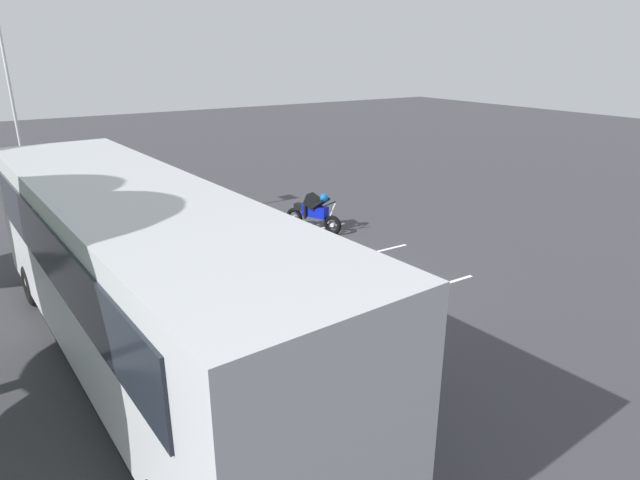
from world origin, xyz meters
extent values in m
plane|color=#38383D|center=(0.00, 0.00, 0.00)|extent=(80.00, 80.00, 0.00)
cube|color=#B7BABF|center=(-1.38, 4.71, 1.85)|extent=(11.14, 3.26, 2.80)
cube|color=black|center=(4.05, 5.09, 2.41)|extent=(0.21, 2.10, 1.23)
cube|color=black|center=(-1.30, 3.45, 2.41)|extent=(9.22, 0.68, 1.01)
cube|color=black|center=(-1.47, 5.98, 2.41)|extent=(9.22, 0.68, 1.01)
cube|color=#1959B2|center=(-1.30, 3.45, 1.29)|extent=(9.66, 0.70, 0.28)
cube|color=black|center=(-1.38, 4.71, 0.23)|extent=(10.25, 3.00, 0.45)
torus|color=black|center=(2.53, 3.85, 0.50)|extent=(1.02, 0.39, 1.00)
torus|color=black|center=(2.38, 6.11, 0.50)|extent=(1.02, 0.39, 1.00)
torus|color=black|center=(-5.15, 3.32, 0.50)|extent=(1.02, 0.39, 1.00)
cylinder|color=black|center=(-3.07, 1.71, 0.48)|extent=(0.13, 0.13, 0.78)
cube|color=black|center=(-3.06, 1.67, 0.05)|extent=(0.12, 0.27, 0.10)
cylinder|color=black|center=(-3.23, 1.70, 0.48)|extent=(0.13, 0.13, 0.78)
cube|color=black|center=(-3.22, 1.66, 0.05)|extent=(0.12, 0.27, 0.10)
cube|color=navy|center=(-3.15, 1.71, 1.19)|extent=(0.40, 0.31, 0.65)
cylinder|color=navy|center=(-2.91, 1.72, 1.21)|extent=(0.10, 0.10, 0.62)
sphere|color=tan|center=(-2.91, 1.72, 0.90)|extent=(0.10, 0.10, 0.09)
cylinder|color=navy|center=(-3.39, 1.69, 1.21)|extent=(0.10, 0.10, 0.62)
sphere|color=tan|center=(-3.39, 1.69, 0.90)|extent=(0.10, 0.10, 0.09)
sphere|color=tan|center=(-3.15, 1.71, 1.65)|extent=(0.25, 0.25, 0.23)
cylinder|color=black|center=(-2.11, 1.94, 0.48)|extent=(0.15, 0.15, 0.79)
cube|color=black|center=(-2.10, 1.90, 0.05)|extent=(0.16, 0.28, 0.10)
cylinder|color=black|center=(-2.27, 1.90, 0.48)|extent=(0.15, 0.15, 0.79)
cube|color=black|center=(-2.26, 1.86, 0.05)|extent=(0.16, 0.28, 0.10)
cube|color=silver|center=(-2.19, 1.92, 1.20)|extent=(0.44, 0.37, 0.65)
cylinder|color=silver|center=(-1.96, 1.98, 1.22)|extent=(0.11, 0.11, 0.62)
sphere|color=tan|center=(-1.96, 1.98, 0.91)|extent=(0.11, 0.11, 0.09)
cylinder|color=silver|center=(-2.42, 1.86, 1.22)|extent=(0.11, 0.11, 0.62)
sphere|color=tan|center=(-2.42, 1.86, 0.91)|extent=(0.11, 0.11, 0.09)
sphere|color=tan|center=(-2.19, 1.92, 1.67)|extent=(0.29, 0.29, 0.24)
cylinder|color=black|center=(-0.76, 2.03, 0.47)|extent=(0.15, 0.15, 0.77)
cube|color=black|center=(-0.77, 1.99, 0.05)|extent=(0.17, 0.28, 0.10)
cylinder|color=black|center=(-0.91, 2.08, 0.47)|extent=(0.15, 0.15, 0.77)
cube|color=black|center=(-0.92, 2.04, 0.05)|extent=(0.17, 0.28, 0.10)
cube|color=#3F594C|center=(-0.83, 2.05, 1.18)|extent=(0.44, 0.37, 0.64)
cylinder|color=#3F594C|center=(-0.60, 1.99, 1.20)|extent=(0.11, 0.11, 0.61)
sphere|color=tan|center=(-0.60, 1.99, 0.89)|extent=(0.11, 0.11, 0.09)
cylinder|color=#3F594C|center=(-1.07, 2.12, 1.20)|extent=(0.11, 0.11, 0.61)
sphere|color=tan|center=(-1.07, 2.12, 0.89)|extent=(0.11, 0.11, 0.09)
sphere|color=tan|center=(-0.83, 2.05, 1.64)|extent=(0.29, 0.29, 0.23)
cylinder|color=black|center=(0.41, 1.72, 0.45)|extent=(0.12, 0.12, 0.74)
cube|color=black|center=(0.41, 1.68, 0.05)|extent=(0.11, 0.26, 0.10)
cylinder|color=black|center=(0.25, 1.72, 0.45)|extent=(0.12, 0.12, 0.74)
cube|color=black|center=(0.25, 1.68, 0.05)|extent=(0.11, 0.26, 0.10)
cube|color=navy|center=(0.33, 1.72, 1.13)|extent=(0.39, 0.29, 0.62)
cylinder|color=navy|center=(0.57, 1.71, 1.15)|extent=(0.09, 0.09, 0.59)
sphere|color=tan|center=(0.57, 1.71, 0.85)|extent=(0.09, 0.09, 0.09)
cylinder|color=navy|center=(0.09, 1.72, 1.15)|extent=(0.09, 0.09, 0.59)
sphere|color=tan|center=(0.09, 1.72, 0.85)|extent=(0.09, 0.09, 0.09)
sphere|color=tan|center=(0.33, 1.72, 1.57)|extent=(0.23, 0.23, 0.22)
torus|color=black|center=(-2.67, 2.68, 0.30)|extent=(0.61, 0.22, 0.60)
cylinder|color=silver|center=(-2.67, 2.68, 0.30)|extent=(0.13, 0.12, 0.12)
torus|color=black|center=(-4.10, 2.45, 0.30)|extent=(0.61, 0.22, 0.60)
cylinder|color=silver|center=(-4.10, 2.45, 0.30)|extent=(0.14, 0.14, 0.12)
cylinder|color=silver|center=(-2.72, 2.67, 0.65)|extent=(0.32, 0.10, 0.67)
cube|color=black|center=(-3.31, 2.57, 0.63)|extent=(0.87, 0.41, 0.36)
cube|color=black|center=(-3.79, 2.50, 0.68)|extent=(0.55, 0.30, 0.20)
cylinder|color=silver|center=(-3.69, 2.66, 0.42)|extent=(0.46, 0.15, 0.08)
cylinder|color=black|center=(-2.77, 2.66, 0.95)|extent=(0.13, 0.58, 0.04)
torus|color=black|center=(2.86, -2.11, 0.30)|extent=(0.60, 0.36, 0.60)
cylinder|color=silver|center=(2.86, -2.11, 0.30)|extent=(0.15, 0.14, 0.12)
torus|color=black|center=(4.19, -1.54, 0.30)|extent=(0.60, 0.36, 0.60)
cylinder|color=silver|center=(4.19, -1.54, 0.30)|extent=(0.16, 0.16, 0.12)
cylinder|color=silver|center=(2.90, -2.09, 0.65)|extent=(0.31, 0.17, 0.67)
cube|color=#0C19B2|center=(3.46, -1.86, 0.63)|extent=(0.88, 0.59, 0.36)
cube|color=black|center=(3.90, -1.67, 0.68)|extent=(0.56, 0.41, 0.20)
cylinder|color=silver|center=(3.84, -1.84, 0.42)|extent=(0.45, 0.25, 0.08)
cylinder|color=black|center=(2.95, -2.08, 0.95)|extent=(0.26, 0.55, 0.04)
cube|color=black|center=(3.52, -1.83, 0.92)|extent=(0.64, 0.53, 0.51)
sphere|color=#0C59B2|center=(3.15, -1.99, 1.10)|extent=(0.34, 0.34, 0.26)
cylinder|color=black|center=(3.19, -1.78, 0.92)|extent=(0.42, 0.25, 0.33)
cylinder|color=black|center=(3.61, -1.60, 0.60)|extent=(0.13, 0.13, 0.40)
cylinder|color=black|center=(3.33, -2.11, 0.92)|extent=(0.42, 0.25, 0.33)
cylinder|color=black|center=(3.75, -1.93, 0.60)|extent=(0.13, 0.13, 0.40)
cylinder|color=silver|center=(6.86, 5.56, 3.22)|extent=(0.08, 0.08, 6.44)
cylinder|color=#4C4C4C|center=(6.86, 5.56, 0.02)|extent=(0.36, 0.36, 0.04)
cube|color=white|center=(-1.68, -1.25, 0.00)|extent=(0.12, 3.97, 0.01)
cube|color=white|center=(0.94, -1.25, 0.00)|extent=(0.12, 4.25, 0.01)
cube|color=white|center=(3.56, -1.25, 0.00)|extent=(0.12, 3.60, 0.01)
camera|label=1|loc=(-10.05, 6.66, 5.32)|focal=30.25mm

